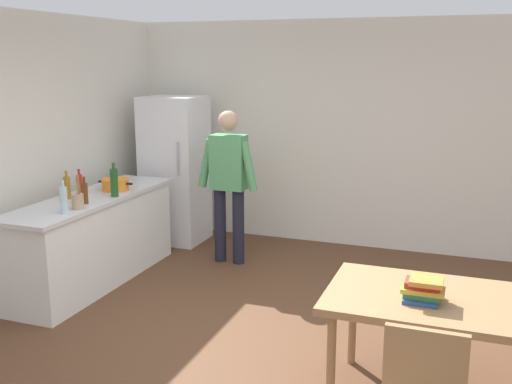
{
  "coord_description": "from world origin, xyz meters",
  "views": [
    {
      "loc": [
        1.55,
        -4.05,
        2.24
      ],
      "look_at": [
        -0.4,
        1.22,
        0.98
      ],
      "focal_mm": 41.79,
      "sensor_mm": 36.0,
      "label": 1
    }
  ],
  "objects_px": {
    "bottle_oil_amber": "(67,187)",
    "utensil_jar": "(78,201)",
    "bottle_water_clear": "(64,200)",
    "cooking_pot": "(115,184)",
    "bottle_wine_green": "(114,182)",
    "refrigerator": "(175,170)",
    "bottle_sauce_red": "(79,183)",
    "dining_table": "(436,308)",
    "bottle_beer_brown": "(85,193)",
    "book_stack": "(423,289)",
    "person": "(229,177)"
  },
  "relations": [
    {
      "from": "refrigerator",
      "to": "bottle_water_clear",
      "type": "relative_size",
      "value": 6.0
    },
    {
      "from": "dining_table",
      "to": "person",
      "type": "bearing_deg",
      "value": 137.59
    },
    {
      "from": "refrigerator",
      "to": "bottle_sauce_red",
      "type": "bearing_deg",
      "value": -102.71
    },
    {
      "from": "bottle_wine_green",
      "to": "bottle_beer_brown",
      "type": "relative_size",
      "value": 1.31
    },
    {
      "from": "bottle_oil_amber",
      "to": "bottle_wine_green",
      "type": "relative_size",
      "value": 0.82
    },
    {
      "from": "bottle_beer_brown",
      "to": "book_stack",
      "type": "xyz_separation_m",
      "value": [
        3.19,
        -0.93,
        -0.18
      ]
    },
    {
      "from": "dining_table",
      "to": "utensil_jar",
      "type": "xyz_separation_m",
      "value": [
        -3.2,
        0.63,
        0.31
      ]
    },
    {
      "from": "cooking_pot",
      "to": "bottle_sauce_red",
      "type": "distance_m",
      "value": 0.36
    },
    {
      "from": "cooking_pot",
      "to": "bottle_water_clear",
      "type": "xyz_separation_m",
      "value": [
        0.12,
        -0.99,
        0.07
      ]
    },
    {
      "from": "refrigerator",
      "to": "bottle_sauce_red",
      "type": "relative_size",
      "value": 7.5
    },
    {
      "from": "book_stack",
      "to": "dining_table",
      "type": "bearing_deg",
      "value": 50.15
    },
    {
      "from": "dining_table",
      "to": "cooking_pot",
      "type": "height_order",
      "value": "cooking_pot"
    },
    {
      "from": "utensil_jar",
      "to": "person",
      "type": "bearing_deg",
      "value": 60.62
    },
    {
      "from": "refrigerator",
      "to": "bottle_beer_brown",
      "type": "relative_size",
      "value": 6.92
    },
    {
      "from": "bottle_sauce_red",
      "to": "book_stack",
      "type": "relative_size",
      "value": 0.91
    },
    {
      "from": "person",
      "to": "dining_table",
      "type": "xyz_separation_m",
      "value": [
        2.35,
        -2.15,
        -0.31
      ]
    },
    {
      "from": "utensil_jar",
      "to": "book_stack",
      "type": "xyz_separation_m",
      "value": [
        3.12,
        -0.73,
        -0.15
      ]
    },
    {
      "from": "bottle_wine_green",
      "to": "book_stack",
      "type": "xyz_separation_m",
      "value": [
        3.09,
        -1.28,
        -0.22
      ]
    },
    {
      "from": "bottle_water_clear",
      "to": "book_stack",
      "type": "height_order",
      "value": "bottle_water_clear"
    },
    {
      "from": "cooking_pot",
      "to": "dining_table",
      "type": "bearing_deg",
      "value": -23.34
    },
    {
      "from": "person",
      "to": "bottle_oil_amber",
      "type": "distance_m",
      "value": 1.71
    },
    {
      "from": "cooking_pot",
      "to": "bottle_oil_amber",
      "type": "distance_m",
      "value": 0.55
    },
    {
      "from": "book_stack",
      "to": "person",
      "type": "bearing_deg",
      "value": 135.3
    },
    {
      "from": "cooking_pot",
      "to": "bottle_oil_amber",
      "type": "height_order",
      "value": "bottle_oil_amber"
    },
    {
      "from": "person",
      "to": "book_stack",
      "type": "xyz_separation_m",
      "value": [
        2.27,
        -2.24,
        -0.15
      ]
    },
    {
      "from": "dining_table",
      "to": "bottle_wine_green",
      "type": "xyz_separation_m",
      "value": [
        -3.17,
        1.18,
        0.37
      ]
    },
    {
      "from": "refrigerator",
      "to": "utensil_jar",
      "type": "bearing_deg",
      "value": -87.32
    },
    {
      "from": "refrigerator",
      "to": "bottle_sauce_red",
      "type": "distance_m",
      "value": 1.5
    },
    {
      "from": "person",
      "to": "utensil_jar",
      "type": "relative_size",
      "value": 5.31
    },
    {
      "from": "refrigerator",
      "to": "bottle_wine_green",
      "type": "distance_m",
      "value": 1.53
    },
    {
      "from": "dining_table",
      "to": "book_stack",
      "type": "xyz_separation_m",
      "value": [
        -0.08,
        -0.1,
        0.15
      ]
    },
    {
      "from": "bottle_oil_amber",
      "to": "bottle_water_clear",
      "type": "xyz_separation_m",
      "value": [
        0.34,
        -0.48,
        0.01
      ]
    },
    {
      "from": "bottle_oil_amber",
      "to": "bottle_sauce_red",
      "type": "distance_m",
      "value": 0.31
    },
    {
      "from": "cooking_pot",
      "to": "bottle_oil_amber",
      "type": "relative_size",
      "value": 1.43
    },
    {
      "from": "bottle_oil_amber",
      "to": "utensil_jar",
      "type": "bearing_deg",
      "value": -41.07
    },
    {
      "from": "bottle_sauce_red",
      "to": "bottle_beer_brown",
      "type": "xyz_separation_m",
      "value": [
        0.36,
        -0.4,
        0.01
      ]
    },
    {
      "from": "utensil_jar",
      "to": "bottle_water_clear",
      "type": "height_order",
      "value": "utensil_jar"
    },
    {
      "from": "refrigerator",
      "to": "dining_table",
      "type": "relative_size",
      "value": 1.29
    },
    {
      "from": "refrigerator",
      "to": "dining_table",
      "type": "xyz_separation_m",
      "value": [
        3.3,
        -2.7,
        -0.23
      ]
    },
    {
      "from": "utensil_jar",
      "to": "bottle_water_clear",
      "type": "relative_size",
      "value": 1.07
    },
    {
      "from": "person",
      "to": "utensil_jar",
      "type": "bearing_deg",
      "value": -119.38
    },
    {
      "from": "utensil_jar",
      "to": "bottle_wine_green",
      "type": "xyz_separation_m",
      "value": [
        0.03,
        0.55,
        0.07
      ]
    },
    {
      "from": "cooking_pot",
      "to": "bottle_wine_green",
      "type": "relative_size",
      "value": 1.18
    },
    {
      "from": "person",
      "to": "utensil_jar",
      "type": "xyz_separation_m",
      "value": [
        -0.85,
        -1.52,
        0.0
      ]
    },
    {
      "from": "bottle_wine_green",
      "to": "bottle_sauce_red",
      "type": "distance_m",
      "value": 0.46
    },
    {
      "from": "book_stack",
      "to": "bottle_beer_brown",
      "type": "bearing_deg",
      "value": 163.74
    },
    {
      "from": "utensil_jar",
      "to": "book_stack",
      "type": "height_order",
      "value": "utensil_jar"
    },
    {
      "from": "refrigerator",
      "to": "bottle_water_clear",
      "type": "bearing_deg",
      "value": -87.81
    },
    {
      "from": "bottle_water_clear",
      "to": "book_stack",
      "type": "relative_size",
      "value": 1.14
    },
    {
      "from": "person",
      "to": "bottle_wine_green",
      "type": "xyz_separation_m",
      "value": [
        -0.82,
        -0.97,
        0.07
      ]
    }
  ]
}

